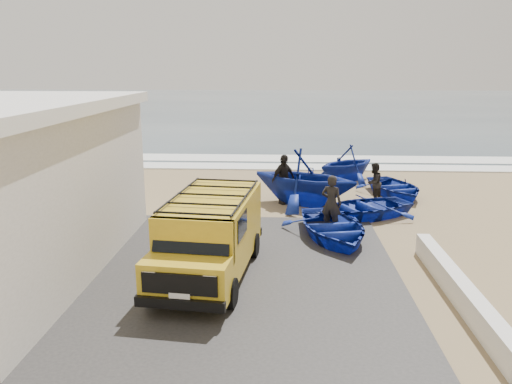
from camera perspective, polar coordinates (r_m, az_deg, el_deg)
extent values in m
plane|color=#927B55|center=(14.36, -1.36, -6.54)|extent=(160.00, 160.00, 0.00)
cube|color=#373533|center=(12.83, -11.10, -9.31)|extent=(12.00, 10.00, 0.05)
cube|color=#385166|center=(69.59, 2.13, 9.95)|extent=(180.00, 88.00, 0.01)
cube|color=white|center=(25.91, 0.62, 2.92)|extent=(180.00, 1.60, 0.06)
cube|color=white|center=(28.37, 0.83, 3.88)|extent=(180.00, 2.20, 0.04)
cube|color=black|center=(13.91, -16.35, 3.33)|extent=(0.08, 0.70, 0.90)
cube|color=silver|center=(12.12, 22.18, -10.29)|extent=(0.35, 6.00, 0.55)
cube|color=gold|center=(12.58, -4.92, -4.13)|extent=(2.24, 3.95, 1.60)
cube|color=gold|center=(10.63, -7.97, -9.86)|extent=(1.92, 1.07, 0.87)
cube|color=black|center=(10.75, -7.39, -5.12)|extent=(1.72, 0.51, 0.69)
cube|color=black|center=(10.19, -8.74, -10.37)|extent=(1.56, 0.25, 0.44)
cube|color=black|center=(10.35, -8.71, -12.53)|extent=(1.88, 0.34, 0.21)
cube|color=black|center=(12.29, -5.06, -0.32)|extent=(2.12, 3.65, 0.06)
cylinder|color=black|center=(11.40, -11.52, -10.68)|extent=(0.29, 0.70, 0.68)
cylinder|color=black|center=(14.03, -7.22, -5.69)|extent=(0.29, 0.70, 0.68)
cylinder|color=black|center=(10.94, -2.88, -11.50)|extent=(0.29, 0.70, 0.68)
cylinder|color=black|center=(13.66, -0.23, -6.13)|extent=(0.29, 0.70, 0.68)
imported|color=#132B99|center=(15.19, 8.74, -4.00)|extent=(3.36, 4.17, 0.77)
imported|color=#132B99|center=(17.62, 12.21, -1.69)|extent=(4.24, 3.78, 0.72)
imported|color=#132B99|center=(18.73, 5.53, 1.70)|extent=(5.09, 4.82, 2.11)
imported|color=#132B99|center=(20.86, 15.57, 0.52)|extent=(3.22, 3.88, 0.70)
imported|color=#132B99|center=(22.99, 10.34, 3.27)|extent=(4.14, 4.08, 1.65)
imported|color=black|center=(15.87, 8.61, -1.27)|extent=(0.77, 0.66, 1.80)
imported|color=black|center=(19.58, 13.31, 1.04)|extent=(0.92, 0.94, 1.53)
imported|color=black|center=(18.86, 3.14, 1.47)|extent=(1.12, 1.09, 1.88)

